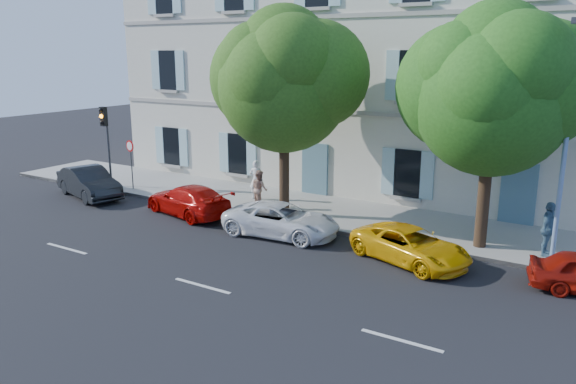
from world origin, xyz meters
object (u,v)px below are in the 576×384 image
Objects in this scene: car_red_coupe at (188,200)px; road_sign at (131,154)px; car_white_coupe at (281,220)px; tree_right at (492,99)px; pedestrian_b at (259,189)px; traffic_light at (105,129)px; street_lamp at (567,129)px; pedestrian_c at (548,229)px; car_dark_sedan at (89,182)px; tree_left at (284,87)px; car_yellow_supercar at (410,245)px; pedestrian_a at (256,180)px.

car_red_coupe is 5.31m from road_sign.
tree_right is (6.55, 2.20, 4.50)m from car_white_coupe.
pedestrian_b is (-9.14, 0.18, -4.15)m from tree_right.
traffic_light is 19.83m from street_lamp.
traffic_light is 19.64m from pedestrian_c.
car_dark_sedan is 5.82m from car_red_coupe.
tree_left reaches higher than traffic_light.
street_lamp is at bearing -1.34° from tree_left.
car_white_coupe is 4.91m from car_yellow_supercar.
car_dark_sedan is 0.99× the size of car_white_coupe.
street_lamp is at bearing -45.00° from car_yellow_supercar.
pedestrian_c is (11.17, -0.03, 0.10)m from pedestrian_b.
pedestrian_c is (18.19, 0.49, -0.79)m from road_sign.
car_yellow_supercar is at bearing -7.67° from road_sign.
tree_left is at bearing 139.84° from pedestrian_a.
pedestrian_c is at bearing 165.83° from pedestrian_a.
tree_right is 16.49m from road_sign.
road_sign is 18.21m from pedestrian_c.
car_yellow_supercar is 2.24× the size of pedestrian_c.
car_red_coupe is 3.00m from pedestrian_b.
pedestrian_b is at bearing 4.21° from road_sign.
traffic_light reaches higher than pedestrian_b.
pedestrian_c is at bearing -150.76° from pedestrian_b.
tree_left reaches higher than car_white_coupe.
tree_right is 10.04m from pedestrian_b.
car_dark_sedan is 0.55× the size of tree_right.
traffic_light is 1.65× the size of road_sign.
tree_right reaches higher than traffic_light.
pedestrian_a is (6.16, 1.53, -0.81)m from road_sign.
road_sign is at bearing 96.75° from pedestrian_c.
road_sign is (-8.49, -0.13, -3.40)m from tree_left.
pedestrian_b reaches higher than car_white_coupe.
tree_right is 3.29× the size of road_sign.
traffic_light is at bearing -177.91° from tree_left.
tree_left reaches higher than street_lamp.
car_white_coupe is at bearing -10.99° from road_sign.
tree_right is at bearing -15.91° from car_yellow_supercar.
road_sign is at bearing -178.82° from tree_right.
car_white_coupe is 9.74m from street_lamp.
car_yellow_supercar is (4.91, -0.09, -0.04)m from car_white_coupe.
tree_right is 17.65m from traffic_light.
road_sign reaches higher than pedestrian_a.
car_red_coupe is 12.25m from tree_right.
pedestrian_c is at bearing 112.87° from street_lamp.
tree_left reaches higher than pedestrian_c.
tree_right is 10.86m from pedestrian_a.
road_sign is 1.31× the size of pedestrian_c.
pedestrian_c reaches higher than pedestrian_a.
car_yellow_supercar is (9.61, -0.36, -0.07)m from car_red_coupe.
tree_right is at bearing -76.51° from car_white_coupe.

